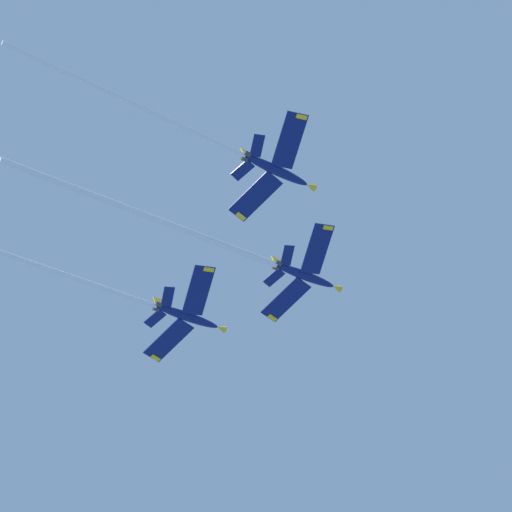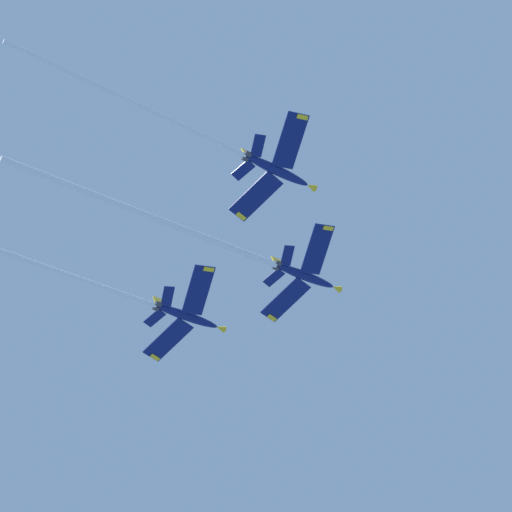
# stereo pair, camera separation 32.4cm
# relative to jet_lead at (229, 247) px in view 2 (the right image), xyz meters

# --- Properties ---
(jet_lead) EXTENTS (57.07, 24.31, 19.56)m
(jet_lead) POSITION_rel_jet_lead_xyz_m (0.00, 0.00, 0.00)
(jet_lead) COLOR navy
(jet_left_wing) EXTENTS (47.60, 22.10, 16.67)m
(jet_left_wing) POSITION_rel_jet_lead_xyz_m (-11.16, 12.02, -1.54)
(jet_left_wing) COLOR navy
(jet_right_wing) EXTENTS (49.42, 22.86, 15.67)m
(jet_right_wing) POSITION_rel_jet_lead_xyz_m (-2.75, -16.28, -1.42)
(jet_right_wing) COLOR navy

